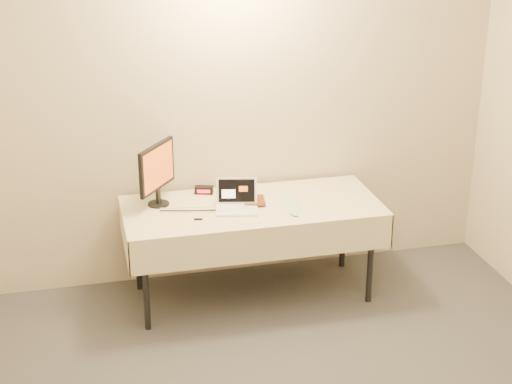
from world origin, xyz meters
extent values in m
cube|color=beige|center=(0.00, 2.50, 1.35)|extent=(4.00, 0.10, 2.70)
cylinder|color=black|center=(-0.82, 1.75, 0.34)|extent=(0.04, 0.04, 0.69)
cylinder|color=black|center=(0.82, 1.75, 0.34)|extent=(0.04, 0.04, 0.69)
cylinder|color=black|center=(-0.82, 2.34, 0.34)|extent=(0.04, 0.04, 0.69)
cylinder|color=black|center=(0.82, 2.34, 0.34)|extent=(0.04, 0.04, 0.69)
cube|color=gray|center=(0.00, 2.04, 0.71)|extent=(1.80, 0.75, 0.04)
cube|color=beige|center=(0.00, 2.04, 0.73)|extent=(1.86, 0.81, 0.01)
cube|color=beige|center=(0.00, 1.64, 0.60)|extent=(1.86, 0.01, 0.25)
cube|color=beige|center=(0.00, 2.45, 0.60)|extent=(1.86, 0.01, 0.25)
cube|color=beige|center=(-0.93, 2.04, 0.60)|extent=(0.01, 0.81, 0.25)
cube|color=beige|center=(0.93, 2.04, 0.60)|extent=(0.01, 0.81, 0.25)
cube|color=white|center=(-0.13, 1.96, 0.75)|extent=(0.33, 0.26, 0.02)
cube|color=white|center=(-0.11, 2.08, 0.85)|extent=(0.30, 0.12, 0.19)
cube|color=black|center=(-0.11, 2.08, 0.85)|extent=(0.26, 0.09, 0.16)
cylinder|color=black|center=(-0.66, 2.21, 0.74)|extent=(0.22, 0.22, 0.01)
cube|color=black|center=(-0.66, 2.21, 0.81)|extent=(0.04, 0.04, 0.11)
cube|color=black|center=(-0.66, 2.21, 1.03)|extent=(0.29, 0.37, 0.33)
cube|color=#E1591A|center=(-0.66, 2.21, 1.03)|extent=(0.24, 0.32, 0.29)
imported|color=brown|center=(-0.05, 2.11, 0.84)|extent=(0.16, 0.04, 0.21)
cube|color=black|center=(-0.30, 2.35, 0.77)|extent=(0.15, 0.09, 0.06)
cube|color=#FF0C1D|center=(-0.31, 2.32, 0.77)|extent=(0.09, 0.03, 0.02)
ellipsoid|color=silver|center=(0.24, 1.80, 0.75)|extent=(0.07, 0.10, 0.02)
cube|color=#AEDBAE|center=(0.27, 1.98, 0.74)|extent=(0.12, 0.31, 0.00)
cube|color=black|center=(-0.42, 1.88, 0.74)|extent=(0.06, 0.03, 0.01)
camera|label=1|loc=(-1.20, -3.03, 2.94)|focal=55.00mm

